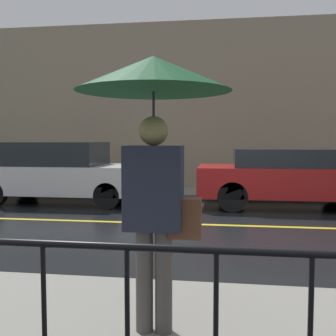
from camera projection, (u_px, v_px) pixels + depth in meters
name	position (u px, v px, depth m)	size (l,w,h in m)	color
ground_plane	(232.00, 226.00, 7.23)	(80.00, 80.00, 0.00)	black
sidewalk_far	(229.00, 193.00, 11.33)	(28.00, 1.81, 0.10)	gray
lane_marking	(232.00, 225.00, 7.23)	(25.20, 0.12, 0.01)	gold
building_storefront	(230.00, 106.00, 12.19)	(28.00, 0.30, 5.25)	gray
railing_foreground	(262.00, 331.00, 1.70)	(12.00, 0.04, 1.00)	black
pedestrian	(154.00, 108.00, 2.90)	(1.15, 1.15, 2.08)	#4C4742
car_white	(61.00, 172.00, 9.92)	(4.50, 1.80, 1.52)	silver
car_red	(286.00, 177.00, 9.15)	(4.14, 1.73, 1.37)	maroon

